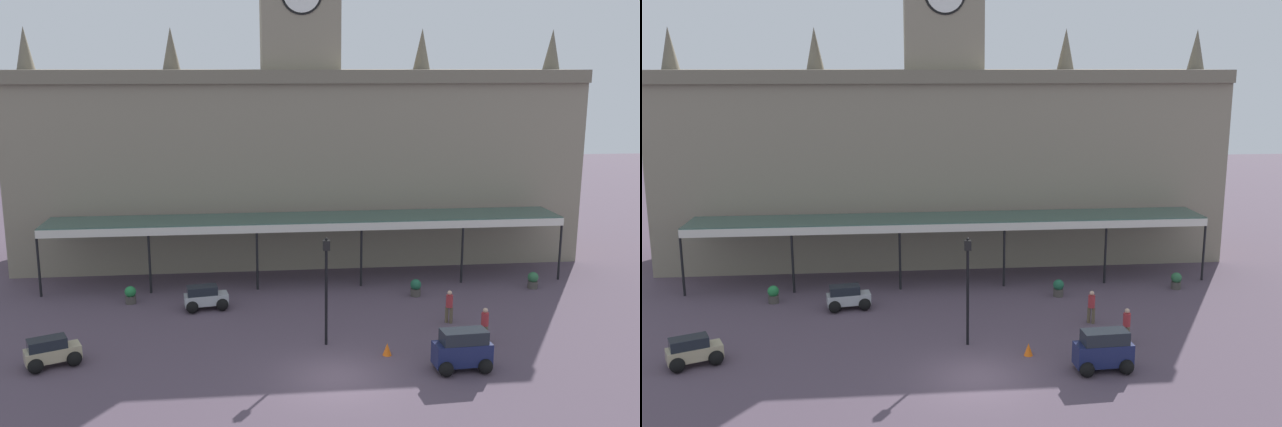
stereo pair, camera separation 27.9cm
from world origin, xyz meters
TOP-DOWN VIEW (x-y plane):
  - ground_plane at (0.00, 0.00)m, footprint 140.00×140.00m
  - station_building at (-0.00, 19.01)m, footprint 35.62×7.19m
  - entrance_canopy at (0.00, 13.19)m, footprint 30.04×3.26m
  - car_beige_estate at (-11.88, 2.42)m, footprint 2.42×2.09m
  - car_silver_estate at (-5.77, 8.90)m, footprint 2.37×1.78m
  - car_navy_van at (5.31, 0.15)m, footprint 2.45×1.69m
  - pedestrian_beside_cars at (6.36, 5.60)m, footprint 0.36×0.34m
  - pedestrian_near_entrance at (7.25, 2.96)m, footprint 0.34×0.38m
  - victorian_lamppost at (-0.03, 3.49)m, footprint 0.30×0.30m
  - traffic_cone at (2.51, 2.00)m, footprint 0.40×0.40m
  - planter_near_kerb at (5.71, 9.82)m, footprint 0.60×0.60m
  - planter_by_canopy at (-9.83, 10.24)m, footprint 0.60×0.60m
  - planter_forecourt_centre at (12.74, 10.46)m, footprint 0.60×0.60m

SIDE VIEW (x-z plane):
  - ground_plane at x=0.00m, z-range 0.00..0.00m
  - traffic_cone at x=2.51m, z-range 0.00..0.56m
  - planter_near_kerb at x=5.71m, z-range 0.01..0.97m
  - planter_by_canopy at x=-9.83m, z-range 0.01..0.97m
  - planter_forecourt_centre at x=12.74m, z-range 0.01..0.97m
  - car_beige_estate at x=-11.88m, z-range -0.07..1.20m
  - car_silver_estate at x=-5.77m, z-range -0.07..1.20m
  - car_navy_van at x=5.31m, z-range -0.08..1.69m
  - pedestrian_beside_cars at x=6.36m, z-range 0.07..1.74m
  - pedestrian_near_entrance at x=7.25m, z-range 0.07..1.74m
  - victorian_lamppost at x=-0.03m, z-range 0.60..5.65m
  - entrance_canopy at x=0.00m, z-range 1.78..5.64m
  - station_building at x=0.00m, z-range -3.40..17.04m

